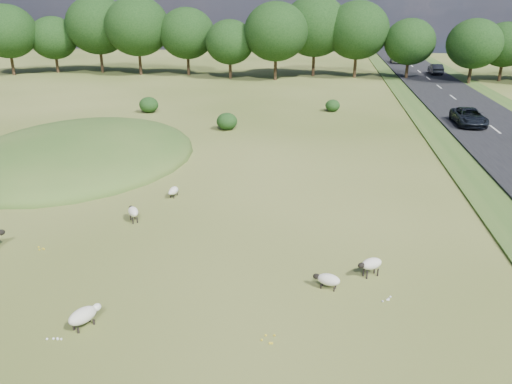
% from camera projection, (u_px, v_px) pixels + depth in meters
% --- Properties ---
extents(ground, '(160.00, 160.00, 0.00)m').
position_uv_depth(ground, '(259.00, 136.00, 41.91)').
color(ground, '#3A4C17').
rests_on(ground, ground).
extents(mound, '(16.00, 20.00, 4.00)m').
position_uv_depth(mound, '(80.00, 157.00, 36.06)').
color(mound, '#33561E').
rests_on(mound, ground).
extents(road, '(8.00, 150.00, 0.25)m').
position_uv_depth(road, '(476.00, 116.00, 48.51)').
color(road, black).
rests_on(road, ground).
extents(treeline, '(96.28, 14.66, 11.70)m').
position_uv_depth(treeline, '(285.00, 32.00, 72.56)').
color(treeline, black).
rests_on(treeline, ground).
extents(shrubs, '(20.21, 10.97, 1.57)m').
position_uv_depth(shrubs, '(214.00, 110.00, 48.13)').
color(shrubs, black).
rests_on(shrubs, ground).
extents(sheep_0, '(0.54, 1.05, 0.59)m').
position_uv_depth(sheep_0, '(173.00, 191.00, 28.42)').
color(sheep_0, '#BDB69D').
rests_on(sheep_0, ground).
extents(sheep_2, '(1.12, 0.90, 0.80)m').
position_uv_depth(sheep_2, '(371.00, 264.00, 20.03)').
color(sheep_2, '#BDB69D').
rests_on(sheep_2, ground).
extents(sheep_3, '(1.00, 1.29, 0.73)m').
position_uv_depth(sheep_3, '(84.00, 315.00, 16.90)').
color(sheep_3, '#BDB69D').
rests_on(sheep_3, ground).
extents(sheep_4, '(1.13, 0.68, 0.63)m').
position_uv_depth(sheep_4, '(328.00, 279.00, 19.23)').
color(sheep_4, '#BDB69D').
rests_on(sheep_4, ground).
extents(sheep_5, '(0.88, 1.07, 0.77)m').
position_uv_depth(sheep_5, '(133.00, 212.00, 25.16)').
color(sheep_5, '#BDB69D').
rests_on(sheep_5, ground).
extents(car_3, '(2.46, 5.33, 1.48)m').
position_uv_depth(car_3, '(398.00, 59.00, 91.22)').
color(car_3, silver).
rests_on(car_3, road).
extents(car_4, '(1.62, 4.64, 1.53)m').
position_uv_depth(car_4, '(436.00, 69.00, 76.64)').
color(car_4, black).
rests_on(car_4, road).
extents(car_5, '(1.71, 4.21, 1.22)m').
position_uv_depth(car_5, '(411.00, 55.00, 100.16)').
color(car_5, maroon).
rests_on(car_5, road).
extents(car_6, '(2.41, 5.22, 1.45)m').
position_uv_depth(car_6, '(469.00, 117.00, 44.30)').
color(car_6, black).
rests_on(car_6, road).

